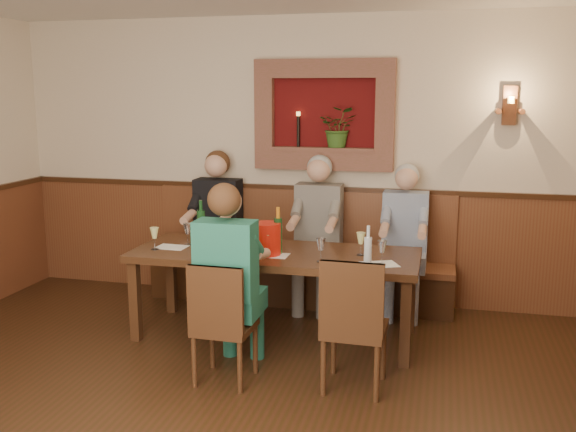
# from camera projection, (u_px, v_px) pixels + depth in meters

# --- Properties ---
(room_shell) EXTENTS (6.04, 6.04, 2.82)m
(room_shell) POSITION_uv_depth(u_px,v_px,m) (185.00, 127.00, 3.41)
(room_shell) COLOR beige
(room_shell) RESTS_ON ground
(wainscoting) EXTENTS (6.02, 6.02, 1.15)m
(wainscoting) POSITION_uv_depth(u_px,v_px,m) (192.00, 356.00, 3.66)
(wainscoting) COLOR brown
(wainscoting) RESTS_ON ground
(wall_niche) EXTENTS (1.36, 0.30, 1.06)m
(wall_niche) POSITION_uv_depth(u_px,v_px,m) (328.00, 120.00, 6.18)
(wall_niche) COLOR #510B0B
(wall_niche) RESTS_ON ground
(wall_sconce) EXTENTS (0.25, 0.20, 0.35)m
(wall_sconce) POSITION_uv_depth(u_px,v_px,m) (510.00, 106.00, 5.75)
(wall_sconce) COLOR brown
(wall_sconce) RESTS_ON ground
(dining_table) EXTENTS (2.40, 0.90, 0.75)m
(dining_table) POSITION_uv_depth(u_px,v_px,m) (275.00, 260.00, 5.41)
(dining_table) COLOR #301E0E
(dining_table) RESTS_ON ground
(bench) EXTENTS (3.00, 0.45, 1.11)m
(bench) POSITION_uv_depth(u_px,v_px,m) (299.00, 270.00, 6.38)
(bench) COLOR #381E0F
(bench) RESTS_ON ground
(chair_near_left) EXTENTS (0.41, 0.41, 0.91)m
(chair_near_left) POSITION_uv_depth(u_px,v_px,m) (224.00, 347.00, 4.63)
(chair_near_left) COLOR #301E0E
(chair_near_left) RESTS_ON ground
(chair_near_right) EXTENTS (0.44, 0.44, 0.97)m
(chair_near_right) POSITION_uv_depth(u_px,v_px,m) (354.00, 351.00, 4.51)
(chair_near_right) COLOR #301E0E
(chair_near_right) RESTS_ON ground
(person_bench_left) EXTENTS (0.45, 0.55, 1.50)m
(person_bench_left) POSITION_uv_depth(u_px,v_px,m) (216.00, 239.00, 6.41)
(person_bench_left) COLOR black
(person_bench_left) RESTS_ON ground
(person_bench_mid) EXTENTS (0.44, 0.54, 1.48)m
(person_bench_mid) POSITION_uv_depth(u_px,v_px,m) (317.00, 245.00, 6.17)
(person_bench_mid) COLOR #534F4C
(person_bench_mid) RESTS_ON ground
(person_bench_right) EXTENTS (0.42, 0.51, 1.42)m
(person_bench_right) POSITION_uv_depth(u_px,v_px,m) (404.00, 253.00, 5.99)
(person_bench_right) COLOR navy
(person_bench_right) RESTS_ON ground
(person_chair_front) EXTENTS (0.43, 0.53, 1.45)m
(person_chair_front) POSITION_uv_depth(u_px,v_px,m) (231.00, 295.00, 4.71)
(person_chair_front) COLOR #1A555E
(person_chair_front) RESTS_ON ground
(spittoon_bucket) EXTENTS (0.25, 0.25, 0.27)m
(spittoon_bucket) POSITION_uv_depth(u_px,v_px,m) (267.00, 239.00, 5.27)
(spittoon_bucket) COLOR red
(spittoon_bucket) RESTS_ON dining_table
(wine_bottle_green_a) EXTENTS (0.08, 0.08, 0.39)m
(wine_bottle_green_a) POSITION_uv_depth(u_px,v_px,m) (278.00, 235.00, 5.30)
(wine_bottle_green_a) COLOR #19471E
(wine_bottle_green_a) RESTS_ON dining_table
(wine_bottle_green_b) EXTENTS (0.09, 0.09, 0.39)m
(wine_bottle_green_b) POSITION_uv_depth(u_px,v_px,m) (201.00, 226.00, 5.65)
(wine_bottle_green_b) COLOR #19471E
(wine_bottle_green_b) RESTS_ON dining_table
(water_bottle) EXTENTS (0.07, 0.07, 0.34)m
(water_bottle) POSITION_uv_depth(u_px,v_px,m) (368.00, 252.00, 4.84)
(water_bottle) COLOR silver
(water_bottle) RESTS_ON dining_table
(tasting_sheet_a) EXTENTS (0.27, 0.20, 0.00)m
(tasting_sheet_a) POSITION_uv_depth(u_px,v_px,m) (172.00, 247.00, 5.54)
(tasting_sheet_a) COLOR white
(tasting_sheet_a) RESTS_ON dining_table
(tasting_sheet_b) EXTENTS (0.26, 0.18, 0.00)m
(tasting_sheet_b) POSITION_uv_depth(u_px,v_px,m) (273.00, 255.00, 5.27)
(tasting_sheet_b) COLOR white
(tasting_sheet_b) RESTS_ON dining_table
(tasting_sheet_c) EXTENTS (0.34, 0.30, 0.00)m
(tasting_sheet_c) POSITION_uv_depth(u_px,v_px,m) (379.00, 264.00, 4.99)
(tasting_sheet_c) COLOR white
(tasting_sheet_c) RESTS_ON dining_table
(tasting_sheet_d) EXTENTS (0.29, 0.25, 0.00)m
(tasting_sheet_d) POSITION_uv_depth(u_px,v_px,m) (222.00, 257.00, 5.21)
(tasting_sheet_d) COLOR white
(tasting_sheet_d) RESTS_ON dining_table
(wine_glass_0) EXTENTS (0.08, 0.08, 0.19)m
(wine_glass_0) POSITION_uv_depth(u_px,v_px,m) (240.00, 246.00, 5.20)
(wine_glass_0) COLOR #DADE84
(wine_glass_0) RESTS_ON dining_table
(wine_glass_1) EXTENTS (0.08, 0.08, 0.19)m
(wine_glass_1) POSITION_uv_depth(u_px,v_px,m) (210.00, 241.00, 5.35)
(wine_glass_1) COLOR #DADE84
(wine_glass_1) RESTS_ON dining_table
(wine_glass_2) EXTENTS (0.08, 0.08, 0.19)m
(wine_glass_2) POSITION_uv_depth(u_px,v_px,m) (321.00, 250.00, 5.05)
(wine_glass_2) COLOR white
(wine_glass_2) RESTS_ON dining_table
(wine_glass_3) EXTENTS (0.08, 0.08, 0.19)m
(wine_glass_3) POSITION_uv_depth(u_px,v_px,m) (382.00, 253.00, 4.97)
(wine_glass_3) COLOR white
(wine_glass_3) RESTS_ON dining_table
(wine_glass_4) EXTENTS (0.08, 0.08, 0.19)m
(wine_glass_4) POSITION_uv_depth(u_px,v_px,m) (243.00, 236.00, 5.55)
(wine_glass_4) COLOR white
(wine_glass_4) RESTS_ON dining_table
(wine_glass_5) EXTENTS (0.08, 0.08, 0.19)m
(wine_glass_5) POSITION_uv_depth(u_px,v_px,m) (188.00, 234.00, 5.62)
(wine_glass_5) COLOR white
(wine_glass_5) RESTS_ON dining_table
(wine_glass_6) EXTENTS (0.08, 0.08, 0.19)m
(wine_glass_6) POSITION_uv_depth(u_px,v_px,m) (361.00, 244.00, 5.26)
(wine_glass_6) COLOR #DADE84
(wine_glass_6) RESTS_ON dining_table
(wine_glass_7) EXTENTS (0.08, 0.08, 0.19)m
(wine_glass_7) POSITION_uv_depth(u_px,v_px,m) (267.00, 246.00, 5.20)
(wine_glass_7) COLOR #DADE84
(wine_glass_7) RESTS_ON dining_table
(wine_glass_8) EXTENTS (0.08, 0.08, 0.19)m
(wine_glass_8) POSITION_uv_depth(u_px,v_px,m) (155.00, 238.00, 5.45)
(wine_glass_8) COLOR #DADE84
(wine_glass_8) RESTS_ON dining_table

